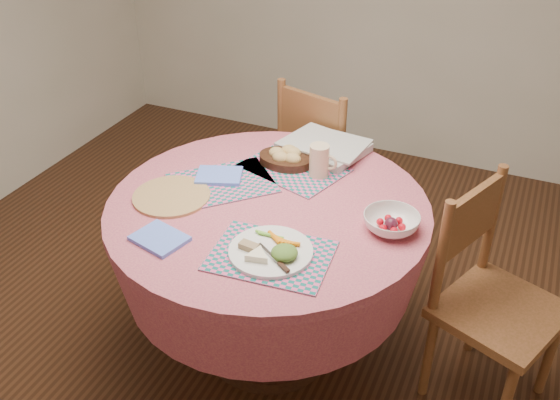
{
  "coord_description": "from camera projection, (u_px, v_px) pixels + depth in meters",
  "views": [
    {
      "loc": [
        0.84,
        -1.8,
        2.04
      ],
      "look_at": [
        0.05,
        0.0,
        0.78
      ],
      "focal_mm": 40.0,
      "sensor_mm": 36.0,
      "label": 1
    }
  ],
  "objects": [
    {
      "name": "ground",
      "position": [
        270.0,
        345.0,
        2.78
      ],
      "size": [
        4.0,
        4.0,
        0.0
      ],
      "primitive_type": "plane",
      "color": "#331C0F",
      "rests_on": "ground"
    },
    {
      "name": "dining_table",
      "position": [
        269.0,
        245.0,
        2.48
      ],
      "size": [
        1.24,
        1.24,
        0.75
      ],
      "color": "#CA5E69",
      "rests_on": "ground"
    },
    {
      "name": "chair_right",
      "position": [
        490.0,
        296.0,
        2.33
      ],
      "size": [
        0.54,
        0.55,
        0.92
      ],
      "rotation": [
        0.0,
        0.0,
        1.19
      ],
      "color": "brown",
      "rests_on": "ground"
    },
    {
      "name": "chair_back",
      "position": [
        325.0,
        163.0,
        3.17
      ],
      "size": [
        0.53,
        0.52,
        0.94
      ],
      "rotation": [
        0.0,
        0.0,
        2.87
      ],
      "color": "brown",
      "rests_on": "ground"
    },
    {
      "name": "placemat_front",
      "position": [
        271.0,
        256.0,
        2.1
      ],
      "size": [
        0.42,
        0.33,
        0.01
      ],
      "primitive_type": "cube",
      "rotation": [
        0.0,
        0.0,
        0.08
      ],
      "color": "#126965",
      "rests_on": "dining_table"
    },
    {
      "name": "placemat_left",
      "position": [
        222.0,
        183.0,
        2.5
      ],
      "size": [
        0.49,
        0.5,
        0.01
      ],
      "primitive_type": "cube",
      "rotation": [
        0.0,
        0.0,
        0.79
      ],
      "color": "#126965",
      "rests_on": "dining_table"
    },
    {
      "name": "placemat_back",
      "position": [
        294.0,
        168.0,
        2.6
      ],
      "size": [
        0.47,
        0.41,
        0.01
      ],
      "primitive_type": "cube",
      "rotation": [
        0.0,
        0.0,
        -0.3
      ],
      "color": "#126965",
      "rests_on": "dining_table"
    },
    {
      "name": "wicker_trivet",
      "position": [
        172.0,
        196.0,
        2.41
      ],
      "size": [
        0.3,
        0.3,
        0.01
      ],
      "primitive_type": "cylinder",
      "color": "olive",
      "rests_on": "dining_table"
    },
    {
      "name": "napkin_near",
      "position": [
        160.0,
        239.0,
        2.17
      ],
      "size": [
        0.21,
        0.18,
        0.01
      ],
      "primitive_type": "cube",
      "rotation": [
        0.0,
        0.0,
        -0.26
      ],
      "color": "#6284FD",
      "rests_on": "dining_table"
    },
    {
      "name": "napkin_far",
      "position": [
        219.0,
        176.0,
        2.52
      ],
      "size": [
        0.22,
        0.19,
        0.01
      ],
      "primitive_type": "cube",
      "rotation": [
        0.0,
        0.0,
        0.35
      ],
      "color": "#6284FD",
      "rests_on": "placemat_left"
    },
    {
      "name": "dinner_plate",
      "position": [
        272.0,
        251.0,
        2.09
      ],
      "size": [
        0.29,
        0.29,
        0.05
      ],
      "rotation": [
        0.0,
        0.0,
        -0.14
      ],
      "color": "white",
      "rests_on": "placemat_front"
    },
    {
      "name": "bread_bowl",
      "position": [
        286.0,
        157.0,
        2.61
      ],
      "size": [
        0.23,
        0.23,
        0.08
      ],
      "color": "black",
      "rests_on": "placemat_back"
    },
    {
      "name": "latte_mug",
      "position": [
        320.0,
        161.0,
        2.51
      ],
      "size": [
        0.12,
        0.08,
        0.13
      ],
      "color": "beige",
      "rests_on": "placemat_back"
    },
    {
      "name": "fruit_bowl",
      "position": [
        391.0,
        223.0,
        2.21
      ],
      "size": [
        0.24,
        0.24,
        0.06
      ],
      "rotation": [
        0.0,
        0.0,
        0.23
      ],
      "color": "white",
      "rests_on": "dining_table"
    },
    {
      "name": "newspaper_stack",
      "position": [
        324.0,
        146.0,
        2.71
      ],
      "size": [
        0.4,
        0.35,
        0.04
      ],
      "rotation": [
        0.0,
        0.0,
        -0.27
      ],
      "color": "silver",
      "rests_on": "dining_table"
    }
  ]
}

